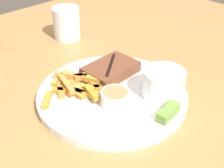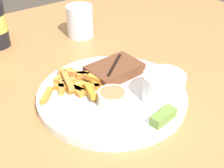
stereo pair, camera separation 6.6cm
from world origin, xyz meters
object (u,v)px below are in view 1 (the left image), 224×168
coleslaw_cup (164,82)px  drinking_glass (66,23)px  dinner_plate (112,95)px  pickle_spear (168,113)px  fork_utensil (75,102)px  steak_portion (111,70)px  dipping_sauce_cup (115,98)px

coleslaw_cup → drinking_glass: 0.40m
dinner_plate → pickle_spear: pickle_spear is taller
fork_utensil → drinking_glass: drinking_glass is taller
coleslaw_cup → fork_utensil: coleslaw_cup is taller
dinner_plate → fork_utensil: bearing=164.6°
dinner_plate → steak_portion: steak_portion is taller
pickle_spear → coleslaw_cup: bearing=46.6°
steak_portion → dipping_sauce_cup: 0.12m
steak_portion → dipping_sauce_cup: size_ratio=2.12×
dinner_plate → fork_utensil: (-0.08, 0.02, 0.01)m
pickle_spear → steak_portion: bearing=81.8°
coleslaw_cup → fork_utensil: (-0.15, 0.11, -0.03)m
dipping_sauce_cup → pickle_spear: (0.05, -0.10, -0.01)m
fork_utensil → steak_portion: bearing=28.8°
fork_utensil → dinner_plate: bearing=0.0°
dinner_plate → pickle_spear: (0.02, -0.14, 0.02)m
dinner_plate → drinking_glass: drinking_glass is taller
dinner_plate → steak_portion: (0.05, 0.05, 0.02)m
pickle_spear → fork_utensil: size_ratio=0.45×
steak_portion → drinking_glass: size_ratio=1.34×
pickle_spear → fork_utensil: bearing=123.0°
dipping_sauce_cup → coleslaw_cup: bearing=-25.3°
dinner_plate → dipping_sauce_cup: (-0.03, -0.04, 0.03)m
pickle_spear → dinner_plate: bearing=98.3°
dipping_sauce_cup → pickle_spear: dipping_sauce_cup is taller
steak_portion → fork_utensil: bearing=-166.6°
pickle_spear → fork_utensil: pickle_spear is taller
coleslaw_cup → dipping_sauce_cup: coleslaw_cup is taller
dinner_plate → coleslaw_cup: size_ratio=3.71×
fork_utensil → drinking_glass: bearing=71.1°
dinner_plate → dipping_sauce_cup: dipping_sauce_cup is taller
steak_portion → drinking_glass: bearing=74.9°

